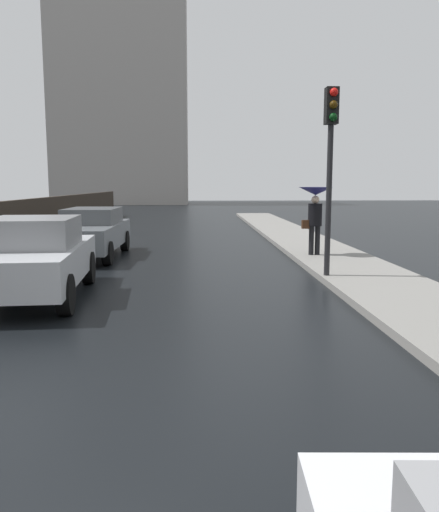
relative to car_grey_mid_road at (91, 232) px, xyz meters
The scene contains 6 objects.
ground 10.46m from the car_grey_mid_road, 80.49° to the right, with size 120.00×120.00×0.00m, color black.
car_grey_mid_road is the anchor object (origin of this frame).
car_silver_far_ahead 5.45m from the car_grey_mid_road, 89.47° to the right, with size 2.02×4.24×1.50m.
pedestrian_with_umbrella_near 6.44m from the car_grey_mid_road, ahead, with size 0.94×0.94×1.88m.
traffic_light 7.47m from the car_grey_mid_road, 34.82° to the right, with size 0.26×0.39×3.95m.
distant_tower 42.92m from the car_grey_mid_road, 96.49° to the left, with size 13.56×8.99×30.46m.
Camera 1 is at (1.33, -4.69, 2.12)m, focal length 36.14 mm.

